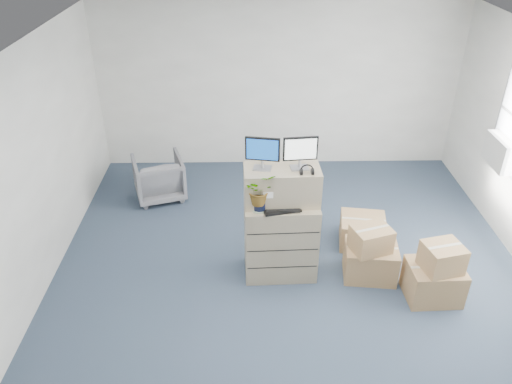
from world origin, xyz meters
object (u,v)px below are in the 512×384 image
monitor_left (262,152)px  keyboard (282,210)px  monitor_right (300,151)px  potted_plant (259,193)px  office_chair (159,176)px  filing_cabinet_lower (281,238)px  water_bottle (291,191)px

monitor_left → keyboard: size_ratio=0.90×
monitor_left → monitor_right: size_ratio=0.99×
potted_plant → office_chair: bearing=127.3°
monitor_right → office_chair: 3.00m
monitor_right → keyboard: 0.71m
monitor_left → keyboard: bearing=-32.1°
filing_cabinet_lower → office_chair: (-1.79, 1.87, -0.14)m
keyboard → monitor_right: bearing=32.5°
monitor_right → water_bottle: size_ratio=1.73×
water_bottle → office_chair: 2.71m
monitor_right → keyboard: bearing=-140.8°
potted_plant → monitor_right: bearing=20.5°
filing_cabinet_lower → keyboard: bearing=-94.9°
water_bottle → potted_plant: size_ratio=0.46×
office_chair → keyboard: bearing=113.8°
filing_cabinet_lower → office_chair: bearing=131.6°
filing_cabinet_lower → monitor_right: monitor_right is taller
monitor_right → office_chair: (-1.99, 1.82, -1.31)m
filing_cabinet_lower → monitor_left: monitor_left is taller
keyboard → potted_plant: potted_plant is taller
monitor_left → office_chair: (-1.56, 1.82, -1.31)m
water_bottle → potted_plant: bearing=-150.2°
monitor_right → water_bottle: (-0.09, 0.04, -0.54)m
filing_cabinet_lower → potted_plant: potted_plant is taller
filing_cabinet_lower → keyboard: 0.55m
filing_cabinet_lower → monitor_right: bearing=11.4°
office_chair → filing_cabinet_lower: bearing=116.2°
monitor_left → potted_plant: bearing=-91.8°
filing_cabinet_lower → water_bottle: water_bottle is taller
monitor_left → monitor_right: 0.43m
filing_cabinet_lower → monitor_right: 1.19m
monitor_left → office_chair: monitor_left is taller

